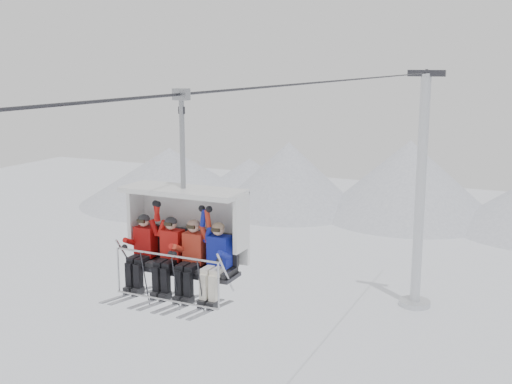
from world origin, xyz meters
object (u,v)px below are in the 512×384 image
at_px(skier_far_left, 143,249).
at_px(skier_far_right, 217,259).
at_px(skier_center_right, 192,255).
at_px(lift_tower_right, 420,209).
at_px(chairlift_carrier, 188,227).
at_px(skier_center_left, 170,252).

relative_size(skier_far_left, skier_far_right, 1.00).
bearing_deg(skier_center_right, lift_tower_right, 90.60).
bearing_deg(chairlift_carrier, skier_center_left, -128.57).
relative_size(lift_tower_right, skier_center_left, 7.99).
xyz_separation_m(lift_tower_right, skier_far_right, (0.81, -25.54, 4.44)).
xyz_separation_m(lift_tower_right, chairlift_carrier, (0.00, -25.24, 4.91)).
bearing_deg(lift_tower_right, skier_far_left, -91.97).
relative_size(lift_tower_right, chairlift_carrier, 3.38).
height_order(skier_center_left, skier_far_right, same).
relative_size(skier_center_left, skier_center_right, 1.00).
distance_m(skier_center_left, skier_center_right, 0.51).
xyz_separation_m(chairlift_carrier, skier_far_left, (-0.88, -0.30, -0.47)).
xyz_separation_m(lift_tower_right, skier_center_right, (0.27, -25.54, 4.44)).
height_order(lift_tower_right, skier_center_right, lift_tower_right).
height_order(chairlift_carrier, skier_center_left, chairlift_carrier).
distance_m(chairlift_carrier, skier_far_right, 0.98).
bearing_deg(skier_far_left, skier_far_right, 0.04).
bearing_deg(skier_center_right, skier_far_left, -179.94).
xyz_separation_m(chairlift_carrier, skier_center_right, (0.27, -0.30, -0.47)).
bearing_deg(skier_far_left, skier_center_right, 0.06).
bearing_deg(lift_tower_right, skier_center_right, -89.40).
distance_m(skier_far_left, skier_center_left, 0.64).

